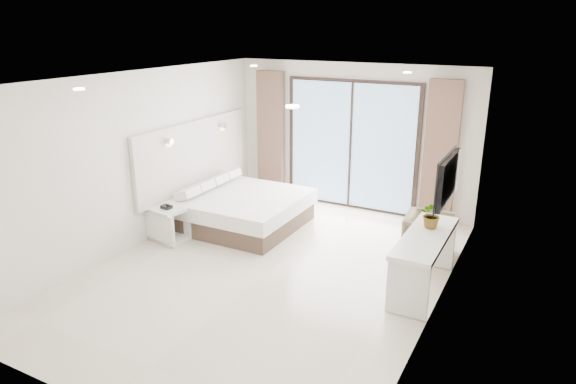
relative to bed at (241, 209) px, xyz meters
The scene contains 8 objects.
ground 1.87m from the bed, 44.74° to the right, with size 6.20×6.20×0.00m, color beige.
room_shell 1.75m from the bed, 20.06° to the right, with size 4.62×6.22×2.72m.
bed is the anchor object (origin of this frame).
nightstand 1.29m from the bed, 123.19° to the right, with size 0.68×0.59×0.55m.
phone 1.34m from the bed, 120.50° to the right, with size 0.16×0.13×0.05m, color black.
console_desk 3.46m from the bed, 13.38° to the right, with size 0.52×1.67×0.77m.
plant 3.45m from the bed, ahead, with size 0.34×0.37×0.29m, color #33662D.
armchair 3.18m from the bed, ahead, with size 0.69×0.64×0.71m, color #827355.
Camera 1 is at (3.32, -5.69, 3.36)m, focal length 32.00 mm.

